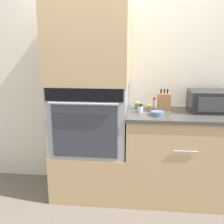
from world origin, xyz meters
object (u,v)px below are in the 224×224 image
at_px(condiment_jar_mid, 137,105).
at_px(knife_block, 164,102).
at_px(wall_oven, 90,118).
at_px(microwave, 210,101).
at_px(bowl, 158,113).
at_px(condiment_jar_near, 141,108).
at_px(condiment_jar_back, 149,108).
at_px(condiment_jar_far, 154,103).

bearing_deg(condiment_jar_mid, knife_block, -6.72).
distance_m(wall_oven, knife_block, 0.78).
xyz_separation_m(microwave, knife_block, (-0.46, 0.01, -0.02)).
bearing_deg(bowl, condiment_jar_near, 146.59).
distance_m(microwave, condiment_jar_back, 0.62).
bearing_deg(condiment_jar_far, wall_oven, -162.46).
height_order(condiment_jar_mid, condiment_jar_back, condiment_jar_mid).
relative_size(microwave, condiment_jar_back, 5.91).
bearing_deg(knife_block, wall_oven, -171.99).
distance_m(knife_block, condiment_jar_near, 0.27).
bearing_deg(bowl, wall_oven, 169.62).
distance_m(condiment_jar_far, condiment_jar_back, 0.19).
bearing_deg(wall_oven, bowl, -10.38).
relative_size(knife_block, condiment_jar_near, 2.67).
height_order(condiment_jar_near, condiment_jar_back, condiment_jar_near).
bearing_deg(knife_block, bowl, -108.41).
bearing_deg(bowl, condiment_jar_mid, 126.48).
distance_m(microwave, condiment_jar_near, 0.71).
xyz_separation_m(knife_block, condiment_jar_near, (-0.24, -0.12, -0.05)).
bearing_deg(knife_block, microwave, -1.29).
distance_m(wall_oven, condiment_jar_mid, 0.52).
bearing_deg(wall_oven, condiment_jar_mid, 15.93).
relative_size(knife_block, bowl, 1.76).
distance_m(microwave, bowl, 0.59).
distance_m(condiment_jar_mid, condiment_jar_far, 0.20).
xyz_separation_m(wall_oven, microwave, (1.22, 0.10, 0.18)).
height_order(microwave, knife_block, knife_block).
bearing_deg(condiment_jar_far, microwave, -11.82).
xyz_separation_m(condiment_jar_near, condiment_jar_mid, (-0.03, 0.16, -0.00)).
distance_m(condiment_jar_near, condiment_jar_mid, 0.16).
bearing_deg(bowl, microwave, 22.41).
xyz_separation_m(condiment_jar_far, condiment_jar_back, (-0.06, -0.17, -0.02)).
bearing_deg(condiment_jar_near, wall_oven, 178.05).
bearing_deg(knife_block, condiment_jar_near, -152.57).
bearing_deg(condiment_jar_near, condiment_jar_back, 30.91).
height_order(wall_oven, condiment_jar_back, wall_oven).
bearing_deg(condiment_jar_back, microwave, 5.62).
xyz_separation_m(wall_oven, condiment_jar_mid, (0.49, 0.14, 0.11)).
bearing_deg(microwave, bowl, -157.59).
relative_size(bowl, condiment_jar_near, 1.52).
xyz_separation_m(microwave, condiment_jar_back, (-0.61, -0.06, -0.07)).
bearing_deg(microwave, knife_block, 178.71).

